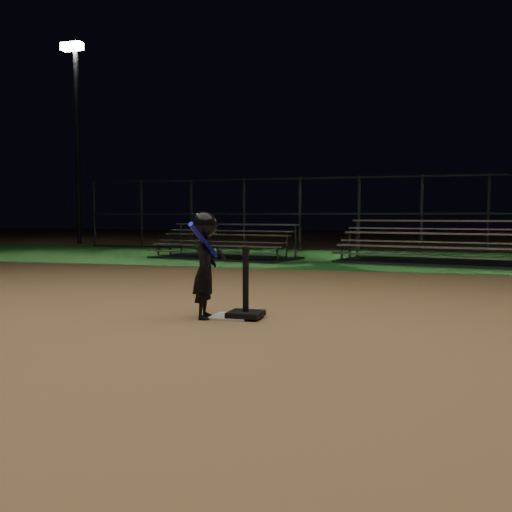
{
  "coord_description": "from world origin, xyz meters",
  "views": [
    {
      "loc": [
        2.15,
        -6.24,
        1.18
      ],
      "look_at": [
        0.0,
        1.0,
        0.65
      ],
      "focal_mm": 40.26,
      "sensor_mm": 36.0,
      "label": 1
    }
  ],
  "objects_px": {
    "home_plate": "(231,317)",
    "child_batter": "(205,262)",
    "bleacher_left": "(224,252)",
    "bleacher_right": "(431,255)",
    "light_pole_left": "(76,126)",
    "batting_tee": "(246,304)"
  },
  "relations": [
    {
      "from": "home_plate",
      "to": "bleacher_left",
      "type": "bearing_deg",
      "value": 110.22
    },
    {
      "from": "batting_tee",
      "to": "bleacher_right",
      "type": "height_order",
      "value": "bleacher_right"
    },
    {
      "from": "home_plate",
      "to": "child_batter",
      "type": "height_order",
      "value": "child_batter"
    },
    {
      "from": "child_batter",
      "to": "bleacher_left",
      "type": "height_order",
      "value": "child_batter"
    },
    {
      "from": "bleacher_right",
      "to": "bleacher_left",
      "type": "bearing_deg",
      "value": -168.48
    },
    {
      "from": "child_batter",
      "to": "light_pole_left",
      "type": "bearing_deg",
      "value": 25.85
    },
    {
      "from": "bleacher_left",
      "to": "light_pole_left",
      "type": "bearing_deg",
      "value": 156.69
    },
    {
      "from": "batting_tee",
      "to": "bleacher_right",
      "type": "distance_m",
      "value": 8.83
    },
    {
      "from": "batting_tee",
      "to": "child_batter",
      "type": "height_order",
      "value": "child_batter"
    },
    {
      "from": "batting_tee",
      "to": "bleacher_left",
      "type": "xyz_separation_m",
      "value": [
        -3.35,
        8.62,
        0.03
      ]
    },
    {
      "from": "bleacher_left",
      "to": "light_pole_left",
      "type": "relative_size",
      "value": 0.51
    },
    {
      "from": "batting_tee",
      "to": "bleacher_left",
      "type": "bearing_deg",
      "value": 111.22
    },
    {
      "from": "home_plate",
      "to": "batting_tee",
      "type": "distance_m",
      "value": 0.24
    },
    {
      "from": "bleacher_left",
      "to": "bleacher_right",
      "type": "xyz_separation_m",
      "value": [
        5.43,
        -0.04,
        0.02
      ]
    },
    {
      "from": "bleacher_left",
      "to": "light_pole_left",
      "type": "distance_m",
      "value": 11.86
    },
    {
      "from": "child_batter",
      "to": "bleacher_right",
      "type": "xyz_separation_m",
      "value": [
        2.54,
        8.7,
        -0.43
      ]
    },
    {
      "from": "child_batter",
      "to": "bleacher_left",
      "type": "xyz_separation_m",
      "value": [
        -2.9,
        8.75,
        -0.45
      ]
    },
    {
      "from": "bleacher_left",
      "to": "bleacher_right",
      "type": "relative_size",
      "value": 0.89
    },
    {
      "from": "bleacher_right",
      "to": "child_batter",
      "type": "bearing_deg",
      "value": -94.3
    },
    {
      "from": "home_plate",
      "to": "child_batter",
      "type": "relative_size",
      "value": 0.37
    },
    {
      "from": "bleacher_left",
      "to": "bleacher_right",
      "type": "bearing_deg",
      "value": 11.91
    },
    {
      "from": "child_batter",
      "to": "bleacher_right",
      "type": "height_order",
      "value": "child_batter"
    }
  ]
}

